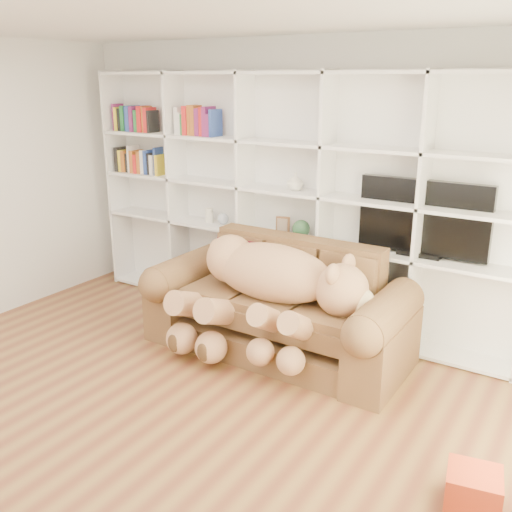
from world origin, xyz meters
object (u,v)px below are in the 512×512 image
Objects in this scene: sofa at (279,311)px; tv at (423,219)px; gift_box at (473,491)px; teddy_bear at (267,286)px.

sofa is 1.47m from tv.
tv reaches higher than sofa.
tv is (1.00, 0.70, 0.83)m from sofa.
tv reaches higher than gift_box.
sofa is 2.06× the size of tv.
gift_box is at bearing -23.85° from teddy_bear.
gift_box is 0.27× the size of tv.
gift_box is (1.93, -0.93, -0.54)m from teddy_bear.
sofa is 0.36m from teddy_bear.
teddy_bear is at bearing -91.49° from sofa.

